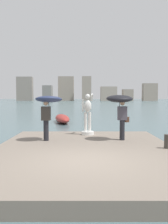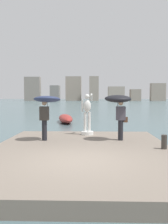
{
  "view_description": "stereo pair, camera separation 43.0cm",
  "coord_description": "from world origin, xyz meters",
  "px_view_note": "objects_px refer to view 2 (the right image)",
  "views": [
    {
      "loc": [
        -0.03,
        -7.49,
        2.3
      ],
      "look_at": [
        0.0,
        4.85,
        1.55
      ],
      "focal_mm": 40.41,
      "sensor_mm": 36.0,
      "label": 1
    },
    {
      "loc": [
        0.4,
        -7.49,
        2.3
      ],
      "look_at": [
        0.0,
        4.85,
        1.55
      ],
      "focal_mm": 40.41,
      "sensor_mm": 36.0,
      "label": 2
    }
  ],
  "objects_px": {
    "statue_white_figure": "(87,118)",
    "boat_near": "(66,119)",
    "onlooker_right": "(119,103)",
    "mooring_bollard": "(164,142)",
    "onlooker_left": "(46,104)"
  },
  "relations": [
    {
      "from": "statue_white_figure",
      "to": "boat_near",
      "type": "height_order",
      "value": "statue_white_figure"
    },
    {
      "from": "statue_white_figure",
      "to": "onlooker_right",
      "type": "xyz_separation_m",
      "value": [
        1.4,
        -1.56,
        0.78
      ]
    },
    {
      "from": "onlooker_left",
      "to": "boat_near",
      "type": "height_order",
      "value": "onlooker_left"
    },
    {
      "from": "onlooker_left",
      "to": "mooring_bollard",
      "type": "height_order",
      "value": "onlooker_left"
    },
    {
      "from": "statue_white_figure",
      "to": "onlooker_left",
      "type": "height_order",
      "value": "statue_white_figure"
    },
    {
      "from": "onlooker_left",
      "to": "boat_near",
      "type": "relative_size",
      "value": 0.41
    },
    {
      "from": "mooring_bollard",
      "to": "boat_near",
      "type": "distance_m",
      "value": 14.02
    },
    {
      "from": "mooring_bollard",
      "to": "boat_near",
      "type": "xyz_separation_m",
      "value": [
        -5.0,
        13.1,
        -0.3
      ]
    },
    {
      "from": "onlooker_right",
      "to": "boat_near",
      "type": "height_order",
      "value": "onlooker_right"
    },
    {
      "from": "onlooker_left",
      "to": "mooring_bollard",
      "type": "relative_size",
      "value": 3.83
    },
    {
      "from": "mooring_bollard",
      "to": "onlooker_left",
      "type": "bearing_deg",
      "value": 160.1
    },
    {
      "from": "onlooker_left",
      "to": "boat_near",
      "type": "xyz_separation_m",
      "value": [
        -0.39,
        11.43,
        -1.63
      ]
    },
    {
      "from": "onlooker_right",
      "to": "statue_white_figure",
      "type": "bearing_deg",
      "value": 131.94
    },
    {
      "from": "onlooker_right",
      "to": "boat_near",
      "type": "xyz_separation_m",
      "value": [
        -3.52,
        11.28,
        -1.67
      ]
    },
    {
      "from": "onlooker_right",
      "to": "mooring_bollard",
      "type": "bearing_deg",
      "value": -50.83
    }
  ]
}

